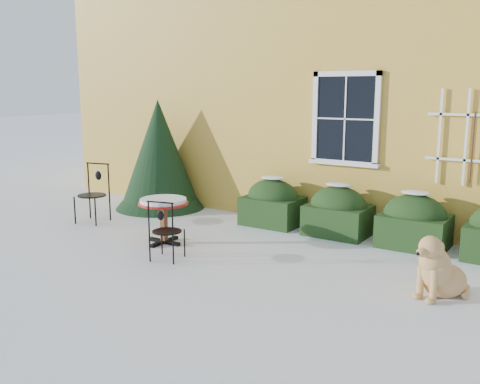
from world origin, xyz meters
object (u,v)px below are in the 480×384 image
Objects in this scene: patio_chair_far at (93,193)px; evergreen_shrub at (159,165)px; bistro_table at (163,206)px; dog at (438,271)px; patio_chair_near at (166,230)px.

evergreen_shrub is at bearing 69.23° from patio_chair_far.
bistro_table is 4.31m from dog.
patio_chair_far is 1.27× the size of dog.
patio_chair_near is 2.88m from patio_chair_far.
patio_chair_near is 0.83× the size of patio_chair_far.
dog is at bearing 1.15° from bistro_table.
patio_chair_near reaches higher than bistro_table.
patio_chair_near is 3.77m from dog.
patio_chair_far is at bearing -98.09° from evergreen_shrub.
patio_chair_near is (0.61, -0.64, -0.17)m from bistro_table.
bistro_table is at bearing -46.88° from evergreen_shrub.
dog is (6.39, -0.29, -0.23)m from patio_chair_far.
patio_chair_near reaches higher than dog.
dog is (3.69, 0.73, -0.13)m from patio_chair_near.
bistro_table is 2.12m from patio_chair_far.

